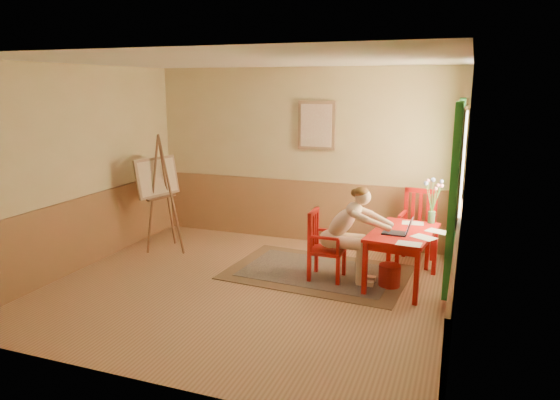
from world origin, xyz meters
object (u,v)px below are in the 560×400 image
at_px(chair_left, 324,245).
at_px(figure, 348,230).
at_px(laptop, 400,231).
at_px(easel, 159,182).
at_px(chair_back, 417,227).
at_px(table, 403,238).

height_order(chair_left, figure, figure).
height_order(figure, laptop, figure).
bearing_deg(figure, easel, 172.97).
distance_m(chair_left, figure, 0.40).
distance_m(chair_back, laptop, 1.16).
relative_size(chair_left, chair_back, 0.88).
distance_m(chair_back, figure, 1.36).
bearing_deg(laptop, chair_back, 84.26).
height_order(table, easel, easel).
bearing_deg(chair_back, chair_left, -133.83).
relative_size(table, easel, 0.71).
height_order(table, laptop, laptop).
relative_size(chair_left, figure, 0.73).
bearing_deg(chair_left, table, 9.23).
height_order(figure, easel, easel).
bearing_deg(easel, chair_back, 10.80).
relative_size(chair_back, figure, 0.83).
distance_m(chair_left, easel, 2.84).
xyz_separation_m(chair_back, easel, (-3.82, -0.73, 0.54)).
xyz_separation_m(table, chair_left, (-0.99, -0.16, -0.16)).
relative_size(table, chair_back, 1.20).
distance_m(chair_left, laptop, 1.01).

